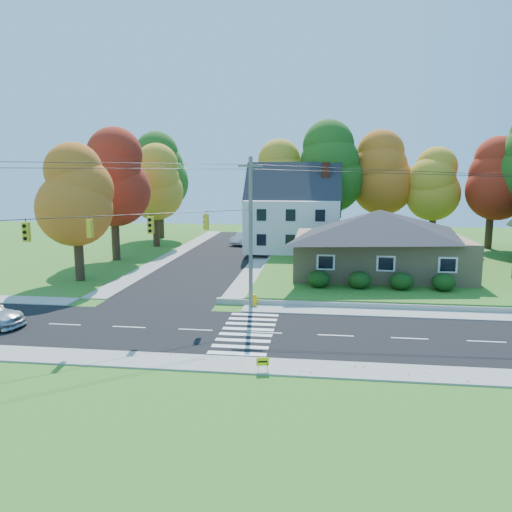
# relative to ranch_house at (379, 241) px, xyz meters

# --- Properties ---
(ground) EXTENTS (120.00, 120.00, 0.00)m
(ground) POSITION_rel_ranch_house_xyz_m (-8.00, -16.00, -3.27)
(ground) COLOR #3D7923
(road_main) EXTENTS (90.00, 8.00, 0.02)m
(road_main) POSITION_rel_ranch_house_xyz_m (-8.00, -16.00, -3.26)
(road_main) COLOR black
(road_main) RESTS_ON ground
(road_cross) EXTENTS (8.00, 44.00, 0.02)m
(road_cross) POSITION_rel_ranch_house_xyz_m (-16.00, 10.00, -3.25)
(road_cross) COLOR black
(road_cross) RESTS_ON ground
(sidewalk_north) EXTENTS (90.00, 2.00, 0.08)m
(sidewalk_north) POSITION_rel_ranch_house_xyz_m (-8.00, -11.00, -3.23)
(sidewalk_north) COLOR #9C9A90
(sidewalk_north) RESTS_ON ground
(sidewalk_south) EXTENTS (90.00, 2.00, 0.08)m
(sidewalk_south) POSITION_rel_ranch_house_xyz_m (-8.00, -21.00, -3.23)
(sidewalk_south) COLOR #9C9A90
(sidewalk_south) RESTS_ON ground
(lawn) EXTENTS (30.00, 30.00, 0.50)m
(lawn) POSITION_rel_ranch_house_xyz_m (5.00, 5.00, -3.02)
(lawn) COLOR #3D7923
(lawn) RESTS_ON ground
(ranch_house) EXTENTS (14.60, 10.60, 5.40)m
(ranch_house) POSITION_rel_ranch_house_xyz_m (0.00, 0.00, 0.00)
(ranch_house) COLOR tan
(ranch_house) RESTS_ON lawn
(colonial_house) EXTENTS (10.40, 8.40, 9.60)m
(colonial_house) POSITION_rel_ranch_house_xyz_m (-7.96, 12.00, 1.32)
(colonial_house) COLOR silver
(colonial_house) RESTS_ON lawn
(hedge_row) EXTENTS (10.70, 1.70, 1.27)m
(hedge_row) POSITION_rel_ranch_house_xyz_m (-0.50, -6.20, -2.13)
(hedge_row) COLOR #163A10
(hedge_row) RESTS_ON lawn
(traffic_infrastructure) EXTENTS (38.10, 10.66, 10.00)m
(traffic_infrastructure) POSITION_rel_ranch_house_xyz_m (-8.15, -14.65, 1.88)
(traffic_infrastructure) COLOR #666059
(traffic_infrastructure) RESTS_ON ground
(tree_lot_0) EXTENTS (6.72, 6.72, 12.51)m
(tree_lot_0) POSITION_rel_ranch_house_xyz_m (-10.00, 18.00, 5.04)
(tree_lot_0) COLOR #3F2A19
(tree_lot_0) RESTS_ON lawn
(tree_lot_1) EXTENTS (7.84, 7.84, 14.60)m
(tree_lot_1) POSITION_rel_ranch_house_xyz_m (-4.00, 17.00, 6.35)
(tree_lot_1) COLOR #3F2A19
(tree_lot_1) RESTS_ON lawn
(tree_lot_2) EXTENTS (7.28, 7.28, 13.56)m
(tree_lot_2) POSITION_rel_ranch_house_xyz_m (2.00, 18.00, 5.70)
(tree_lot_2) COLOR #3F2A19
(tree_lot_2) RESTS_ON lawn
(tree_lot_3) EXTENTS (6.16, 6.16, 11.47)m
(tree_lot_3) POSITION_rel_ranch_house_xyz_m (8.00, 17.00, 4.39)
(tree_lot_3) COLOR #3F2A19
(tree_lot_3) RESTS_ON lawn
(tree_lot_4) EXTENTS (6.72, 6.72, 12.51)m
(tree_lot_4) POSITION_rel_ranch_house_xyz_m (14.00, 16.00, 5.04)
(tree_lot_4) COLOR #3F2A19
(tree_lot_4) RESTS_ON lawn
(tree_west_0) EXTENTS (6.16, 6.16, 11.47)m
(tree_west_0) POSITION_rel_ranch_house_xyz_m (-25.00, -4.00, 3.89)
(tree_west_0) COLOR #3F2A19
(tree_west_0) RESTS_ON ground
(tree_west_1) EXTENTS (7.28, 7.28, 13.56)m
(tree_west_1) POSITION_rel_ranch_house_xyz_m (-26.00, 6.00, 5.20)
(tree_west_1) COLOR #3F2A19
(tree_west_1) RESTS_ON ground
(tree_west_2) EXTENTS (6.72, 6.72, 12.51)m
(tree_west_2) POSITION_rel_ranch_house_xyz_m (-25.00, 16.00, 4.54)
(tree_west_2) COLOR #3F2A19
(tree_west_2) RESTS_ON ground
(tree_west_3) EXTENTS (7.84, 7.84, 14.60)m
(tree_west_3) POSITION_rel_ranch_house_xyz_m (-27.00, 24.00, 5.85)
(tree_west_3) COLOR #3F2A19
(tree_west_3) RESTS_ON ground
(white_car) EXTENTS (3.21, 5.10, 1.59)m
(white_car) POSITION_rel_ranch_house_xyz_m (-14.51, 19.00, -2.45)
(white_car) COLOR silver
(white_car) RESTS_ON road_cross
(fire_hydrant) EXTENTS (0.48, 0.38, 0.85)m
(fire_hydrant) POSITION_rel_ranch_house_xyz_m (-9.29, -10.40, -2.86)
(fire_hydrant) COLOR #F1D200
(fire_hydrant) RESTS_ON ground
(yard_sign) EXTENTS (0.57, 0.15, 0.72)m
(yard_sign) POSITION_rel_ranch_house_xyz_m (-7.44, -21.69, -2.75)
(yard_sign) COLOR black
(yard_sign) RESTS_ON ground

